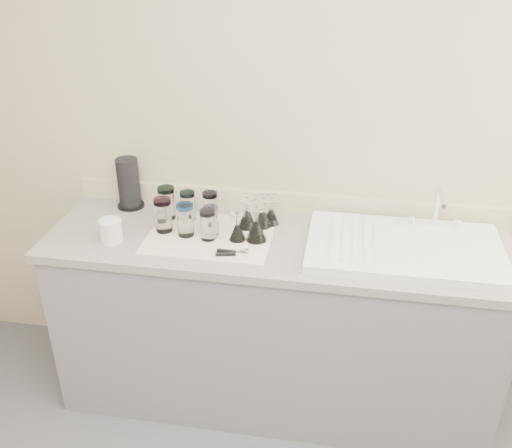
% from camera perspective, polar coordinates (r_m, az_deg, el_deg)
% --- Properties ---
extents(room_envelope, '(3.54, 3.50, 2.52)m').
position_cam_1_polar(room_envelope, '(1.17, -5.62, -2.52)').
color(room_envelope, '#504F54').
rests_on(room_envelope, ground).
extents(counter_unit, '(2.06, 0.62, 0.90)m').
position_cam_1_polar(counter_unit, '(2.77, 1.87, -9.72)').
color(counter_unit, slate).
rests_on(counter_unit, ground).
extents(sink_unit, '(0.82, 0.50, 0.22)m').
position_cam_1_polar(sink_unit, '(2.51, 14.65, -2.22)').
color(sink_unit, white).
rests_on(sink_unit, counter_unit).
extents(dish_towel, '(0.55, 0.42, 0.01)m').
position_cam_1_polar(dish_towel, '(2.55, -4.60, -1.16)').
color(dish_towel, white).
rests_on(dish_towel, counter_unit).
extents(tumbler_teal, '(0.08, 0.08, 0.16)m').
position_cam_1_polar(tumbler_teal, '(2.68, -8.91, 2.12)').
color(tumbler_teal, white).
rests_on(tumbler_teal, dish_towel).
extents(tumbler_cyan, '(0.07, 0.07, 0.14)m').
position_cam_1_polar(tumbler_cyan, '(2.66, -6.83, 1.84)').
color(tumbler_cyan, white).
rests_on(tumbler_cyan, dish_towel).
extents(tumbler_purple, '(0.07, 0.07, 0.14)m').
position_cam_1_polar(tumbler_purple, '(2.64, -4.60, 1.77)').
color(tumbler_purple, white).
rests_on(tumbler_purple, dish_towel).
extents(tumbler_magenta, '(0.08, 0.08, 0.16)m').
position_cam_1_polar(tumbler_magenta, '(2.57, -9.26, 0.91)').
color(tumbler_magenta, white).
rests_on(tumbler_magenta, dish_towel).
extents(tumbler_blue, '(0.08, 0.08, 0.15)m').
position_cam_1_polar(tumbler_blue, '(2.53, -7.08, 0.44)').
color(tumbler_blue, white).
rests_on(tumbler_blue, dish_towel).
extents(tumbler_lavender, '(0.07, 0.07, 0.13)m').
position_cam_1_polar(tumbler_lavender, '(2.52, -4.52, 0.34)').
color(tumbler_lavender, white).
rests_on(tumbler_lavender, dish_towel).
extents(tumbler_extra, '(0.07, 0.07, 0.14)m').
position_cam_1_polar(tumbler_extra, '(2.49, -4.84, -0.06)').
color(tumbler_extra, white).
rests_on(tumbler_extra, dish_towel).
extents(goblet_back_left, '(0.08, 0.08, 0.15)m').
position_cam_1_polar(goblet_back_left, '(2.58, -0.89, 0.72)').
color(goblet_back_left, white).
rests_on(goblet_back_left, dish_towel).
extents(goblet_back_right, '(0.08, 0.08, 0.14)m').
position_cam_1_polar(goblet_back_right, '(2.59, 0.64, 0.76)').
color(goblet_back_right, white).
rests_on(goblet_back_right, dish_towel).
extents(goblet_front_left, '(0.07, 0.07, 0.13)m').
position_cam_1_polar(goblet_front_left, '(2.49, -1.88, -0.64)').
color(goblet_front_left, white).
rests_on(goblet_front_left, dish_towel).
extents(goblet_front_right, '(0.09, 0.09, 0.16)m').
position_cam_1_polar(goblet_front_right, '(2.48, 0.04, -0.47)').
color(goblet_front_right, white).
rests_on(goblet_front_right, dish_towel).
extents(goblet_extra, '(0.08, 0.08, 0.13)m').
position_cam_1_polar(goblet_extra, '(2.62, 1.51, 0.94)').
color(goblet_extra, white).
rests_on(goblet_extra, dish_towel).
extents(can_opener, '(0.14, 0.05, 0.02)m').
position_cam_1_polar(can_opener, '(2.39, -2.35, -2.91)').
color(can_opener, silver).
rests_on(can_opener, dish_towel).
extents(white_mug, '(0.15, 0.13, 0.10)m').
position_cam_1_polar(white_mug, '(2.57, -14.37, -0.62)').
color(white_mug, silver).
rests_on(white_mug, counter_unit).
extents(paper_towel_roll, '(0.13, 0.13, 0.25)m').
position_cam_1_polar(paper_towel_roll, '(2.83, -12.61, 3.95)').
color(paper_towel_roll, black).
rests_on(paper_towel_roll, counter_unit).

